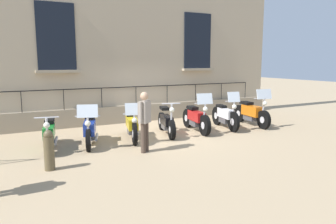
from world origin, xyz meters
name	(u,v)px	position (x,y,z in m)	size (l,w,h in m)	color
ground_plane	(162,133)	(0.00, 0.00, 0.00)	(60.00, 60.00, 0.00)	tan
building_facade	(131,31)	(-2.73, 0.00, 3.63)	(0.82, 13.36, 7.48)	tan
motorcycle_green	(49,134)	(0.38, -3.68, 0.42)	(1.98, 0.73, 1.01)	black
motorcycle_blue	(90,130)	(0.45, -2.56, 0.45)	(1.97, 0.90, 1.29)	black
motorcycle_yellow	(132,125)	(0.35, -1.21, 0.45)	(2.14, 0.85, 1.24)	black
motorcycle_black	(166,122)	(0.25, 0.06, 0.41)	(2.13, 0.79, 1.15)	black
motorcycle_red	(196,119)	(0.30, 1.20, 0.45)	(2.15, 0.71, 1.40)	black
motorcycle_white	(225,116)	(0.35, 2.42, 0.46)	(2.03, 0.65, 1.40)	black
motorcycle_orange	(252,113)	(0.35, 3.66, 0.48)	(2.22, 0.74, 1.45)	black
bollard	(49,150)	(2.25, -3.93, 0.46)	(0.23, 0.23, 0.93)	brown
pedestrian_walking	(145,119)	(1.89, -1.43, 0.92)	(0.40, 0.43, 1.64)	#47382D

